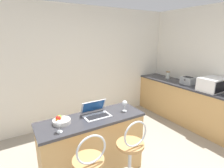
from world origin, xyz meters
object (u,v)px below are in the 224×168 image
Objects in this scene: laptop at (96,112)px; microwave at (213,84)px; wine_glass_short at (125,103)px; wine_glass_tall at (59,124)px; storage_jar at (168,75)px; bar_stool_far at (131,159)px; toaster at (188,81)px; fruit_bowl at (61,121)px.

laptop is 2.50m from microwave.
microwave reaches higher than wine_glass_short.
wine_glass_tall is 0.80× the size of storage_jar.
microwave is 3.25× the size of wine_glass_short.
laptop reaches higher than storage_jar.
bar_stool_far is 2.39m from microwave.
bar_stool_far is 0.74m from wine_glass_short.
toaster is at bearing 22.26° from bar_stool_far.
wine_glass_short is (0.42, -0.09, 0.07)m from laptop.
microwave is 2.97m from fruit_bowl.
microwave is 2.92× the size of storage_jar.
wine_glass_tall is (-0.74, 0.37, 0.51)m from bar_stool_far.
wine_glass_tall is (-3.06, -0.58, 0.02)m from toaster.
fruit_bowl is (-0.47, 0.01, -0.01)m from laptop.
microwave is at bearing -93.84° from storage_jar.
wine_glass_tall is (-0.55, -0.19, 0.05)m from laptop.
laptop is 2.55m from toaster.
toaster is at bearing -94.99° from storage_jar.
bar_stool_far is at bearing -170.68° from microwave.
wine_glass_short is at bearing -152.54° from storage_jar.
bar_stool_far is 5.70× the size of storage_jar.
bar_stool_far is 6.35× the size of wine_glass_short.
fruit_bowl is at bearing 173.74° from wine_glass_short.
bar_stool_far is 2.89× the size of laptop.
toaster is at bearing 8.83° from laptop.
bar_stool_far is 1.95× the size of microwave.
microwave is at bearing -2.54° from wine_glass_short.
laptop is at bearing -158.25° from storage_jar.
laptop reaches higher than toaster.
wine_glass_tall is at bearing -161.20° from laptop.
wine_glass_tall is 3.35m from storage_jar.
fruit_bowl is at bearing 69.68° from wine_glass_tall.
laptop is 2.46× the size of wine_glass_tall.
toaster is at bearing 7.32° from fruit_bowl.
wine_glass_short is (-2.10, -0.48, 0.04)m from toaster.
toaster is (2.52, 0.39, 0.03)m from laptop.
microwave reaches higher than fruit_bowl.
bar_stool_far is 4.76× the size of fruit_bowl.
wine_glass_tall is at bearing -110.32° from fruit_bowl.
microwave is 2.44× the size of fruit_bowl.
storage_jar is (2.57, 1.03, 0.04)m from laptop.
laptop reaches higher than fruit_bowl.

